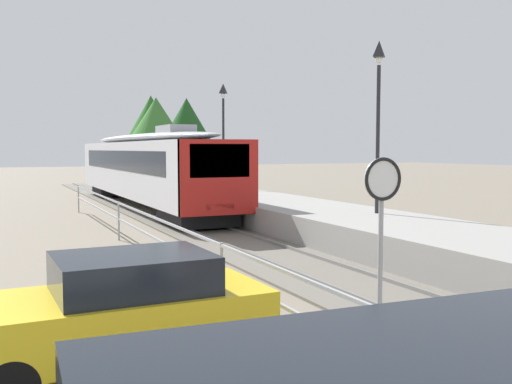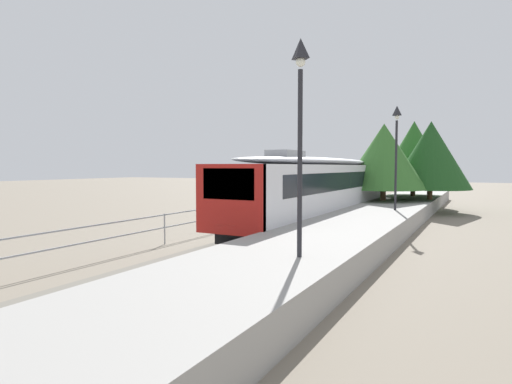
% 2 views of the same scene
% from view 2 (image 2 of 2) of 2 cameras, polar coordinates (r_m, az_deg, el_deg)
% --- Properties ---
extents(ground_plane, '(160.00, 160.00, 0.00)m').
position_cam_2_polar(ground_plane, '(18.48, -9.29, -6.45)').
color(ground_plane, slate).
extents(track_rails, '(3.20, 60.00, 0.14)m').
position_cam_2_polar(track_rails, '(16.85, -1.07, -7.24)').
color(track_rails, '#6B665B').
rests_on(track_rails, ground).
extents(commuter_train, '(2.82, 20.09, 3.74)m').
position_cam_2_polar(commuter_train, '(24.35, 8.64, 1.01)').
color(commuter_train, silver).
rests_on(commuter_train, track_rails).
extents(station_platform, '(3.90, 60.00, 0.90)m').
position_cam_2_polar(station_platform, '(15.49, 9.58, -6.67)').
color(station_platform, '#999691').
rests_on(station_platform, ground).
extents(platform_lamp_mid_platform, '(0.34, 0.34, 5.35)m').
position_cam_2_polar(platform_lamp_mid_platform, '(10.73, 5.89, 11.29)').
color(platform_lamp_mid_platform, '#232328').
rests_on(platform_lamp_mid_platform, station_platform).
extents(platform_lamp_far_end, '(0.34, 0.34, 5.35)m').
position_cam_2_polar(platform_lamp_far_end, '(23.33, 18.13, 6.86)').
color(platform_lamp_far_end, '#232328').
rests_on(platform_lamp_far_end, station_platform).
extents(tree_behind_carpark, '(5.33, 5.33, 6.21)m').
position_cam_2_polar(tree_behind_carpark, '(31.60, 22.15, 4.54)').
color(tree_behind_carpark, brown).
rests_on(tree_behind_carpark, ground).
extents(tree_behind_station_far, '(5.54, 5.54, 5.97)m').
position_cam_2_polar(tree_behind_station_far, '(29.68, 16.58, 4.54)').
color(tree_behind_station_far, brown).
rests_on(tree_behind_station_far, ground).
extents(tree_distant_left, '(5.49, 5.49, 6.59)m').
position_cam_2_polar(tree_distant_left, '(34.94, 20.19, 4.78)').
color(tree_distant_left, brown).
rests_on(tree_distant_left, ground).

